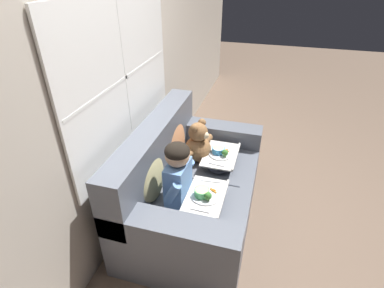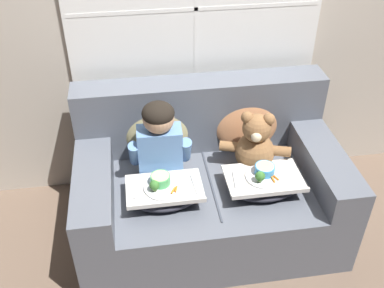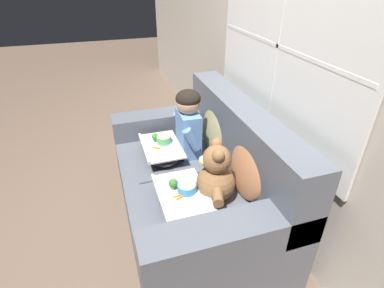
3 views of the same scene
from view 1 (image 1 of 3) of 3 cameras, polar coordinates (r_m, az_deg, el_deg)
ground_plane at (r=2.95m, az=0.80°, el=-13.38°), size 14.00×14.00×0.00m
wall_back_with_window at (r=2.45m, az=-13.48°, el=12.07°), size 8.00×0.08×2.60m
couch at (r=2.74m, az=-0.56°, el=-8.24°), size 1.63×0.98×0.92m
throw_pillow_behind_child at (r=2.40m, az=-7.91°, el=-5.89°), size 0.43×0.21×0.44m
throw_pillow_behind_teddy at (r=2.85m, az=-3.31°, el=1.10°), size 0.44×0.21×0.45m
child_figure at (r=2.27m, az=-2.71°, el=-5.13°), size 0.38×0.19×0.53m
teddy_bear at (r=2.80m, az=1.24°, el=-0.06°), size 0.44×0.32×0.41m
lap_tray_child at (r=2.37m, az=2.58°, el=-10.51°), size 0.44×0.29×0.18m
lap_tray_teddy at (r=2.83m, az=5.47°, el=-2.67°), size 0.45×0.30×0.18m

